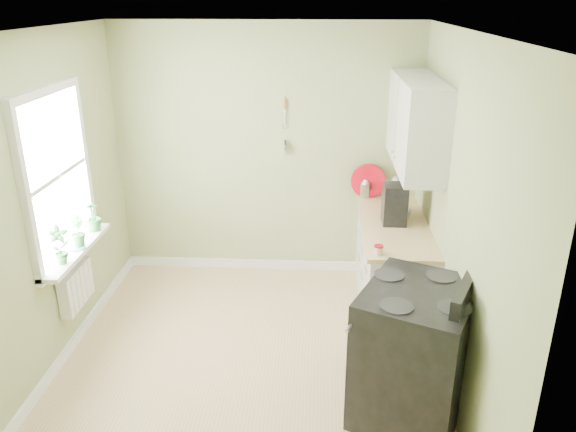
# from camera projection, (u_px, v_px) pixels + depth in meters

# --- Properties ---
(floor) EXTENTS (3.20, 3.60, 0.02)m
(floor) POSITION_uv_depth(u_px,v_px,m) (249.00, 364.00, 4.79)
(floor) COLOR tan
(floor) RESTS_ON ground
(ceiling) EXTENTS (3.20, 3.60, 0.02)m
(ceiling) POSITION_uv_depth(u_px,v_px,m) (239.00, 29.00, 3.79)
(ceiling) COLOR white
(ceiling) RESTS_ON wall_back
(wall_back) EXTENTS (3.20, 0.02, 2.70)m
(wall_back) POSITION_uv_depth(u_px,v_px,m) (267.00, 154.00, 5.97)
(wall_back) COLOR #9EA872
(wall_back) RESTS_ON floor
(wall_left) EXTENTS (0.02, 3.60, 2.70)m
(wall_left) POSITION_uv_depth(u_px,v_px,m) (40.00, 212.00, 4.37)
(wall_left) COLOR #9EA872
(wall_left) RESTS_ON floor
(wall_right) EXTENTS (0.02, 3.60, 2.70)m
(wall_right) POSITION_uv_depth(u_px,v_px,m) (458.00, 221.00, 4.20)
(wall_right) COLOR #9EA872
(wall_right) RESTS_ON floor
(base_cabinets) EXTENTS (0.60, 1.60, 0.87)m
(base_cabinets) POSITION_uv_depth(u_px,v_px,m) (393.00, 268.00, 5.48)
(base_cabinets) COLOR white
(base_cabinets) RESTS_ON floor
(countertop) EXTENTS (0.64, 1.60, 0.04)m
(countertop) POSITION_uv_depth(u_px,v_px,m) (395.00, 225.00, 5.32)
(countertop) COLOR #D8B984
(countertop) RESTS_ON base_cabinets
(upper_cabinets) EXTENTS (0.35, 1.40, 0.80)m
(upper_cabinets) POSITION_uv_depth(u_px,v_px,m) (416.00, 123.00, 5.05)
(upper_cabinets) COLOR white
(upper_cabinets) RESTS_ON wall_right
(window) EXTENTS (0.06, 1.14, 1.44)m
(window) POSITION_uv_depth(u_px,v_px,m) (56.00, 176.00, 4.58)
(window) COLOR white
(window) RESTS_ON wall_left
(window_sill) EXTENTS (0.18, 1.14, 0.04)m
(window_sill) POSITION_uv_depth(u_px,v_px,m) (76.00, 250.00, 4.82)
(window_sill) COLOR white
(window_sill) RESTS_ON wall_left
(radiator) EXTENTS (0.12, 0.50, 0.35)m
(radiator) POSITION_uv_depth(u_px,v_px,m) (76.00, 287.00, 4.90)
(radiator) COLOR white
(radiator) RESTS_ON wall_left
(wall_utensils) EXTENTS (0.02, 0.14, 0.58)m
(wall_utensils) POSITION_uv_depth(u_px,v_px,m) (285.00, 135.00, 5.85)
(wall_utensils) COLOR #D8B984
(wall_utensils) RESTS_ON wall_back
(stove) EXTENTS (1.05, 1.06, 1.16)m
(stove) POSITION_uv_depth(u_px,v_px,m) (414.00, 352.00, 4.05)
(stove) COLOR black
(stove) RESTS_ON floor
(stand_mixer) EXTENTS (0.30, 0.36, 0.39)m
(stand_mixer) POSITION_uv_depth(u_px,v_px,m) (398.00, 202.00, 5.36)
(stand_mixer) COLOR #B2B2B7
(stand_mixer) RESTS_ON countertop
(kettle) EXTENTS (0.20, 0.12, 0.20)m
(kettle) POSITION_uv_depth(u_px,v_px,m) (365.00, 188.00, 5.95)
(kettle) COLOR silver
(kettle) RESTS_ON countertop
(coffee_maker) EXTENTS (0.22, 0.24, 0.38)m
(coffee_maker) POSITION_uv_depth(u_px,v_px,m) (394.00, 205.00, 5.25)
(coffee_maker) COLOR black
(coffee_maker) RESTS_ON countertop
(red_tray) EXTENTS (0.37, 0.06, 0.37)m
(red_tray) POSITION_uv_depth(u_px,v_px,m) (368.00, 181.00, 5.92)
(red_tray) COLOR #A30817
(red_tray) RESTS_ON countertop
(jar) EXTENTS (0.08, 0.08, 0.08)m
(jar) POSITION_uv_depth(u_px,v_px,m) (379.00, 250.00, 4.65)
(jar) COLOR beige
(jar) RESTS_ON countertop
(plant_a) EXTENTS (0.21, 0.19, 0.33)m
(plant_a) POSITION_uv_depth(u_px,v_px,m) (59.00, 245.00, 4.47)
(plant_a) COLOR #24632A
(plant_a) RESTS_ON window_sill
(plant_b) EXTENTS (0.19, 0.19, 0.27)m
(plant_b) POSITION_uv_depth(u_px,v_px,m) (77.00, 232.00, 4.81)
(plant_b) COLOR #24632A
(plant_b) RESTS_ON window_sill
(plant_c) EXTENTS (0.22, 0.22, 0.28)m
(plant_c) POSITION_uv_depth(u_px,v_px,m) (93.00, 216.00, 5.13)
(plant_c) COLOR #24632A
(plant_c) RESTS_ON window_sill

